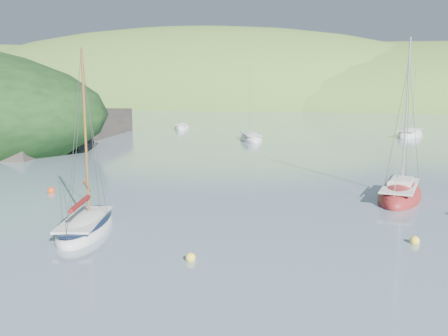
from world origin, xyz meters
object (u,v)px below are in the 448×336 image
(distant_sloop_c, at_px, (182,128))
(distant_sloop_a, at_px, (251,139))
(distant_sloop_b, at_px, (410,135))
(daysailer_white, at_px, (85,227))
(sloop_red, at_px, (400,195))

(distant_sloop_c, bearing_deg, distant_sloop_a, -60.32)
(distant_sloop_b, height_order, distant_sloop_c, distant_sloop_b)
(daysailer_white, bearing_deg, sloop_red, 21.70)
(daysailer_white, xyz_separation_m, sloop_red, (15.06, 12.06, -0.01))
(sloop_red, xyz_separation_m, distant_sloop_a, (-17.07, 30.18, -0.03))
(distant_sloop_a, xyz_separation_m, distant_sloop_b, (20.17, 11.14, 0.01))
(daysailer_white, xyz_separation_m, distant_sloop_a, (-2.00, 42.24, -0.04))
(sloop_red, xyz_separation_m, distant_sloop_b, (3.11, 41.32, -0.02))
(daysailer_white, xyz_separation_m, distant_sloop_c, (-17.11, 56.20, -0.05))
(sloop_red, relative_size, distant_sloop_c, 1.13)
(sloop_red, height_order, distant_sloop_b, distant_sloop_b)
(sloop_red, distance_m, distant_sloop_c, 54.62)
(daysailer_white, height_order, distant_sloop_c, daysailer_white)
(daysailer_white, distance_m, sloop_red, 19.30)
(daysailer_white, height_order, distant_sloop_a, distant_sloop_a)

